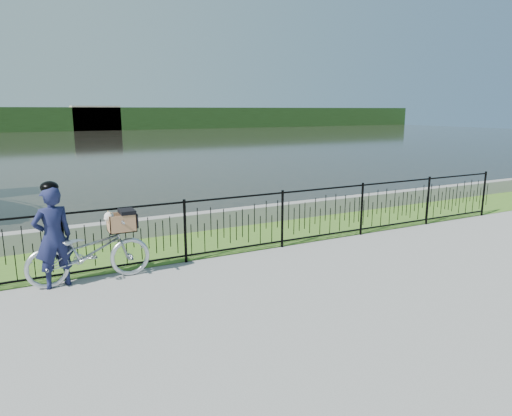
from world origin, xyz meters
TOP-DOWN VIEW (x-y plane):
  - ground at (0.00, 0.00)m, footprint 120.00×120.00m
  - grass_strip at (0.00, 2.60)m, footprint 60.00×2.00m
  - water at (0.00, 33.00)m, footprint 120.00×120.00m
  - quay_wall at (0.00, 3.60)m, footprint 60.00×0.30m
  - fence at (0.00, 1.60)m, footprint 14.00×0.06m
  - far_treeline at (0.00, 60.00)m, footprint 120.00×6.00m
  - far_building_right at (6.00, 58.50)m, footprint 6.00×3.00m
  - bicycle_rig at (-2.64, 1.40)m, footprint 1.88×0.66m
  - cyclist at (-3.15, 1.42)m, footprint 0.64×0.50m

SIDE VIEW (x-z plane):
  - ground at x=0.00m, z-range 0.00..0.00m
  - water at x=0.00m, z-range 0.00..0.00m
  - grass_strip at x=0.00m, z-range 0.00..0.01m
  - quay_wall at x=0.00m, z-range 0.00..0.40m
  - bicycle_rig at x=-2.64m, z-range -0.06..1.07m
  - fence at x=0.00m, z-range 0.00..1.15m
  - cyclist at x=-3.15m, z-range -0.01..1.64m
  - far_treeline at x=0.00m, z-range 0.00..3.00m
  - far_building_right at x=6.00m, z-range 0.00..3.20m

